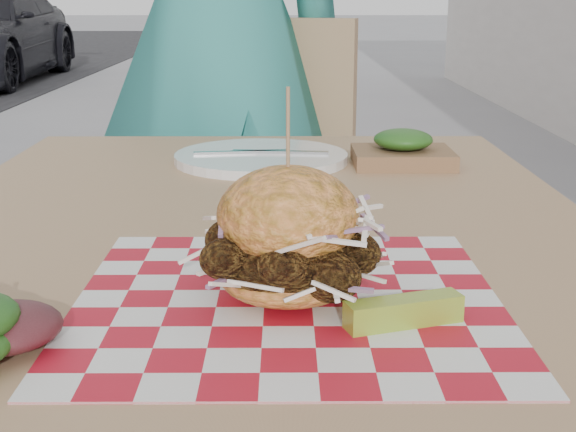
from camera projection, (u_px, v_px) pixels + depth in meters
name	position (u px, v px, depth m)	size (l,w,h in m)	color
diner	(218.00, 40.00, 1.80)	(0.66, 0.43, 1.81)	teal
patio_table	(253.00, 293.00, 0.92)	(0.80, 1.20, 0.75)	tan
patio_chair	(281.00, 192.00, 1.89)	(0.53, 0.53, 0.95)	tan
paper_liner	(288.00, 299.00, 0.69)	(0.36, 0.36, 0.00)	red
sandwich	(288.00, 243.00, 0.67)	(0.16, 0.16, 0.18)	#EF8E43
pickle_spear	(404.00, 312.00, 0.63)	(0.10, 0.02, 0.02)	#94B033
place_setting	(261.00, 158.00, 1.25)	(0.27, 0.27, 0.02)	white
kraft_tray	(403.00, 151.00, 1.22)	(0.15, 0.12, 0.06)	brown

